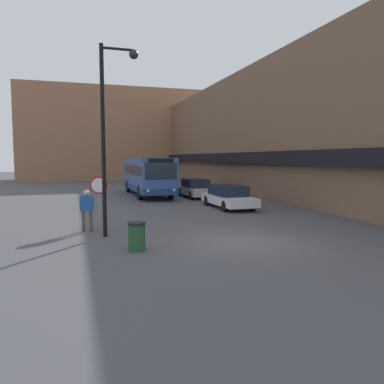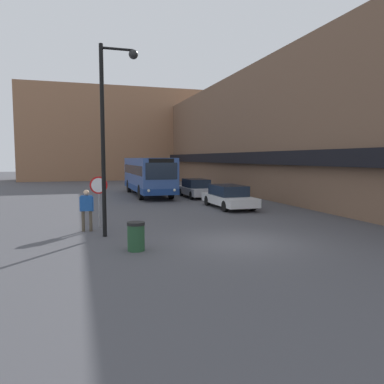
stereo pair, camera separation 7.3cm
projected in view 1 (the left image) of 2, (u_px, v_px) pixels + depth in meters
name	position (u px, v px, depth m)	size (l,w,h in m)	color
ground_plane	(242.00, 242.00, 13.54)	(160.00, 160.00, 0.00)	#47474C
building_row_right	(232.00, 138.00, 38.85)	(5.50, 60.00, 10.29)	brown
building_backdrop_far	(115.00, 135.00, 54.16)	(26.00, 8.00, 12.76)	#996B4C
city_bus	(147.00, 175.00, 30.42)	(2.56, 10.38, 3.05)	#335193
parked_car_front	(228.00, 196.00, 22.84)	(1.92, 4.84, 1.39)	silver
parked_car_middle	(196.00, 188.00, 29.02)	(1.84, 4.60, 1.42)	#B7B7BC
stop_sign	(99.00, 191.00, 16.23)	(0.76, 0.08, 2.24)	gray
street_lamp	(110.00, 121.00, 14.18)	(1.46, 0.36, 7.27)	black
pedestrian	(87.00, 206.00, 15.44)	(0.56, 0.27, 1.73)	brown
trash_bin	(137.00, 236.00, 12.24)	(0.59, 0.59, 0.95)	#234C2D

